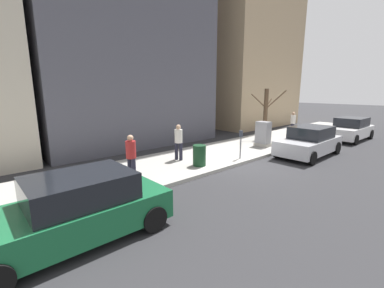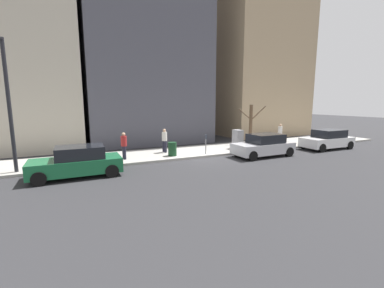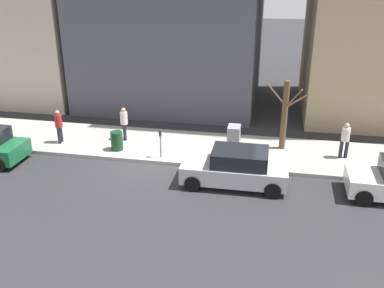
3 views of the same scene
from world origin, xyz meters
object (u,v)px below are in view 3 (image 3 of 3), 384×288
pedestrian_far_corner (59,125)px  utility_box (234,141)px  trash_bin (117,141)px  pedestrian_near_meter (345,138)px  parked_car_silver (236,168)px  bare_tree (285,114)px  pedestrian_midblock (124,122)px  parking_meter (160,140)px

pedestrian_far_corner → utility_box: bearing=84.8°
trash_bin → pedestrian_near_meter: size_ratio=0.54×
parked_car_silver → bare_tree: (3.82, -1.85, 1.14)m
parked_car_silver → pedestrian_midblock: (3.45, 5.90, 0.35)m
parked_car_silver → bare_tree: bare_tree is taller
parked_car_silver → pedestrian_midblock: bearing=59.2°
parked_car_silver → utility_box: 2.55m
utility_box → parked_car_silver: bearing=-171.9°
trash_bin → parked_car_silver: bearing=-110.0°
pedestrian_midblock → parked_car_silver: bearing=40.0°
parking_meter → trash_bin: parking_meter is taller
pedestrian_far_corner → bare_tree: bearing=91.5°
bare_tree → pedestrian_far_corner: bare_tree is taller
parked_car_silver → bare_tree: bearing=-26.3°
parking_meter → pedestrian_far_corner: size_ratio=0.81×
pedestrian_near_meter → pedestrian_midblock: bearing=173.4°
pedestrian_midblock → pedestrian_far_corner: bearing=-91.2°
trash_bin → pedestrian_near_meter: bearing=-83.9°
bare_tree → pedestrian_far_corner: size_ratio=1.98×
pedestrian_midblock → utility_box: bearing=60.8°
utility_box → pedestrian_far_corner: bearing=90.5°
utility_box → trash_bin: 5.48m
utility_box → bare_tree: size_ratio=0.43×
parked_car_silver → bare_tree: size_ratio=1.28×
pedestrian_near_meter → pedestrian_far_corner: (-0.80, 13.45, 0.00)m
parking_meter → utility_box: utility_box is taller
bare_tree → pedestrian_midblock: bare_tree is taller
parked_car_silver → pedestrian_far_corner: 9.22m
trash_bin → bare_tree: bearing=-77.6°
parking_meter → pedestrian_midblock: pedestrian_midblock is taller
pedestrian_near_meter → utility_box: bearing=-177.2°
trash_bin → pedestrian_midblock: bearing=3.3°
pedestrian_midblock → trash_bin: bearing=-16.4°
bare_tree → pedestrian_far_corner: (-1.37, 10.73, -0.79)m
parking_meter → utility_box: size_ratio=0.94×
parked_car_silver → pedestrian_near_meter: pedestrian_near_meter is taller
pedestrian_near_meter → pedestrian_midblock: (0.20, 10.46, 0.00)m
utility_box → pedestrian_midblock: 5.62m
pedestrian_midblock → pedestrian_far_corner: (-1.00, 2.98, 0.00)m
bare_tree → trash_bin: size_ratio=3.66×
parking_meter → pedestrian_near_meter: 8.28m
trash_bin → pedestrian_far_corner: pedestrian_far_corner is taller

